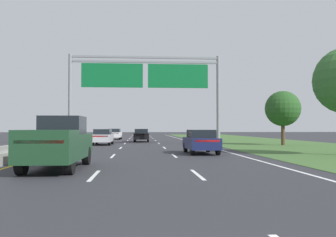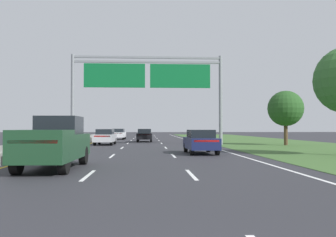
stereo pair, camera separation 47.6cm
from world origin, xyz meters
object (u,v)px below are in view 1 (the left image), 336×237
Objects in this scene: roadside_tree_mid at (283,109)px; overhead_sign_gantry at (145,80)px; car_white_left_lane_sedan at (115,134)px; car_black_centre_lane_sedan at (141,135)px; car_silver_left_lane_sedan at (103,137)px; car_navy_right_lane_sedan at (201,141)px; pickup_truck_darkgreen at (58,143)px.

overhead_sign_gantry is at bearing 173.92° from roadside_tree_mid.
car_white_left_lane_sedan is at bearing 103.30° from overhead_sign_gantry.
car_white_left_lane_sedan is (-3.86, 9.13, 0.00)m from car_black_centre_lane_sedan.
overhead_sign_gantry reaches higher than car_black_centre_lane_sedan.
car_silver_left_lane_sedan is (-4.22, 0.65, -5.59)m from overhead_sign_gantry.
overhead_sign_gantry is 3.40× the size of car_navy_right_lane_sedan.
pickup_truck_darkgreen is at bearing 174.15° from car_black_centre_lane_sedan.
overhead_sign_gantry reaches higher than car_silver_left_lane_sedan.
pickup_truck_darkgreen is 1.22× the size of car_white_left_lane_sedan.
car_black_centre_lane_sedan is (3.54, 29.42, -0.26)m from pickup_truck_darkgreen.
overhead_sign_gantry is at bearing -176.72° from car_black_centre_lane_sedan.
pickup_truck_darkgreen is 26.12m from roadside_tree_mid.
roadside_tree_mid is at bearing -125.06° from car_black_centre_lane_sedan.
overhead_sign_gantry is 21.84m from pickup_truck_darkgreen.
pickup_truck_darkgreen is at bearing -178.19° from car_white_left_lane_sedan.
car_white_left_lane_sedan is at bearing 132.60° from roadside_tree_mid.
car_navy_right_lane_sedan is at bearing -164.34° from car_white_left_lane_sedan.
pickup_truck_darkgreen is 21.48m from car_silver_left_lane_sedan.
car_navy_right_lane_sedan is (3.81, -20.92, 0.00)m from car_black_centre_lane_sedan.
pickup_truck_darkgreen reaches higher than car_black_centre_lane_sedan.
overhead_sign_gantry is 13.97m from car_navy_right_lane_sedan.
car_black_centre_lane_sedan is at bearing 92.26° from overhead_sign_gantry.
car_navy_right_lane_sedan is at bearing -74.26° from overhead_sign_gantry.
car_silver_left_lane_sedan is at bearing 171.19° from overhead_sign_gantry.
car_black_centre_lane_sedan is 1.00× the size of car_silver_left_lane_sedan.
car_navy_right_lane_sedan is 1.00× the size of car_white_left_lane_sedan.
pickup_truck_darkgreen reaches higher than car_white_left_lane_sedan.
car_navy_right_lane_sedan is 15.09m from car_silver_left_lane_sedan.
car_silver_left_lane_sedan is (-7.70, 12.97, 0.00)m from car_navy_right_lane_sedan.
pickup_truck_darkgreen is 1.22× the size of car_silver_left_lane_sedan.
car_black_centre_lane_sedan is at bearing 143.92° from roadside_tree_mid.
car_navy_right_lane_sedan is at bearing -148.04° from car_silver_left_lane_sedan.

